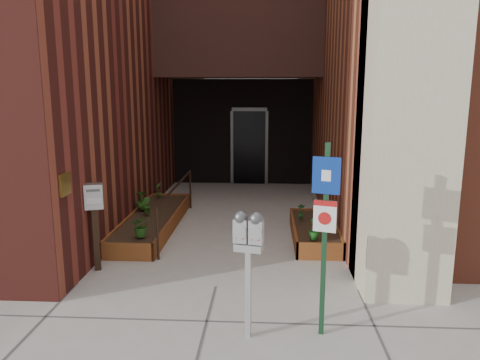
# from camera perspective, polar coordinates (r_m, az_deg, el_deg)

# --- Properties ---
(ground) EXTENTS (80.00, 80.00, 0.00)m
(ground) POSITION_cam_1_polar(r_m,az_deg,el_deg) (6.80, -3.00, -12.86)
(ground) COLOR #9E9991
(ground) RESTS_ON ground
(architecture) EXTENTS (20.00, 14.60, 10.00)m
(architecture) POSITION_cam_1_polar(r_m,az_deg,el_deg) (13.27, -0.61, 20.85)
(architecture) COLOR maroon
(architecture) RESTS_ON ground
(planter_left) EXTENTS (0.90, 3.60, 0.30)m
(planter_left) POSITION_cam_1_polar(r_m,az_deg,el_deg) (9.52, -10.56, -5.04)
(planter_left) COLOR brown
(planter_left) RESTS_ON ground
(planter_right) EXTENTS (0.80, 2.20, 0.30)m
(planter_right) POSITION_cam_1_polar(r_m,az_deg,el_deg) (8.82, 9.04, -6.31)
(planter_right) COLOR brown
(planter_right) RESTS_ON ground
(handrail) EXTENTS (0.04, 3.34, 0.90)m
(handrail) POSITION_cam_1_polar(r_m,az_deg,el_deg) (9.21, -7.75, -1.56)
(handrail) COLOR black
(handrail) RESTS_ON ground
(parking_meter) EXTENTS (0.34, 0.19, 1.47)m
(parking_meter) POSITION_cam_1_polar(r_m,az_deg,el_deg) (5.12, 1.03, -7.40)
(parking_meter) COLOR #B4B4B7
(parking_meter) RESTS_ON ground
(sign_post) EXTENTS (0.29, 0.11, 2.20)m
(sign_post) POSITION_cam_1_polar(r_m,az_deg,el_deg) (5.19, 10.31, -4.84)
(sign_post) COLOR #13361E
(sign_post) RESTS_ON ground
(payment_dropbox) EXTENTS (0.32, 0.27, 1.36)m
(payment_dropbox) POSITION_cam_1_polar(r_m,az_deg,el_deg) (7.39, -17.32, -3.32)
(payment_dropbox) COLOR black
(payment_dropbox) RESTS_ON ground
(shrub_left_a) EXTENTS (0.43, 0.43, 0.37)m
(shrub_left_a) POSITION_cam_1_polar(r_m,az_deg,el_deg) (8.08, -11.95, -5.45)
(shrub_left_a) COLOR #225317
(shrub_left_a) RESTS_ON planter_left
(shrub_left_b) EXTENTS (0.25, 0.25, 0.32)m
(shrub_left_b) POSITION_cam_1_polar(r_m,az_deg,el_deg) (9.49, -11.36, -3.06)
(shrub_left_b) COLOR #275B1A
(shrub_left_b) RESTS_ON planter_left
(shrub_left_c) EXTENTS (0.29, 0.29, 0.40)m
(shrub_left_c) POSITION_cam_1_polar(r_m,az_deg,el_deg) (9.80, -11.91, -2.41)
(shrub_left_c) COLOR #285A19
(shrub_left_c) RESTS_ON planter_left
(shrub_left_d) EXTENTS (0.24, 0.24, 0.33)m
(shrub_left_d) POSITION_cam_1_polar(r_m,az_deg,el_deg) (10.86, -9.89, -1.17)
(shrub_left_d) COLOR #2C5F1B
(shrub_left_d) RESTS_ON planter_left
(shrub_right_a) EXTENTS (0.26, 0.26, 0.34)m
(shrub_right_a) POSITION_cam_1_polar(r_m,az_deg,el_deg) (7.85, 9.03, -5.95)
(shrub_right_a) COLOR #1A5618
(shrub_right_a) RESTS_ON planter_right
(shrub_right_b) EXTENTS (0.17, 0.17, 0.31)m
(shrub_right_b) POSITION_cam_1_polar(r_m,az_deg,el_deg) (8.99, 7.46, -3.79)
(shrub_right_b) COLOR #1A5E1F
(shrub_right_b) RESTS_ON planter_right
(shrub_right_c) EXTENTS (0.29, 0.29, 0.31)m
(shrub_right_c) POSITION_cam_1_polar(r_m,az_deg,el_deg) (9.43, 9.47, -3.15)
(shrub_right_c) COLOR #1F5F1B
(shrub_right_c) RESTS_ON planter_right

